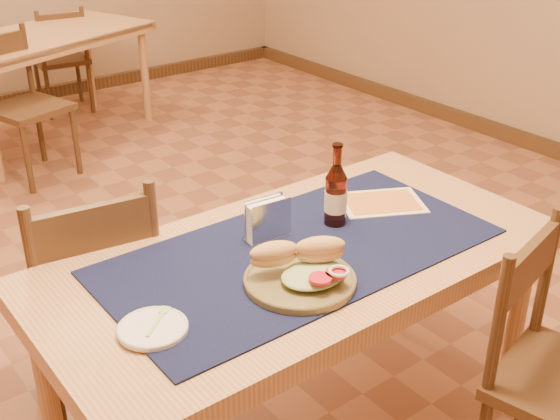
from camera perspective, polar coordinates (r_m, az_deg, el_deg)
main_table at (r=2.16m, az=1.61°, el=-5.28°), size 1.60×0.80×0.75m
placemat at (r=2.12m, az=1.64°, el=-3.32°), size 1.20×0.60×0.01m
baseboard at (r=3.06m, az=-8.04°, el=-8.68°), size 6.00×7.00×0.10m
back_table at (r=5.12m, az=-18.97°, el=12.47°), size 1.67×1.22×0.75m
chair_main_far at (r=2.47m, az=-15.01°, el=-6.83°), size 0.49×0.49×0.94m
chair_back_near at (r=4.59m, az=-20.16°, el=8.13°), size 0.52×0.52×0.91m
chair_back_far at (r=5.76m, az=-17.33°, el=11.70°), size 0.42×0.42×0.82m
sandwich_plate at (r=1.94m, az=1.83°, el=-5.08°), size 0.31×0.31×0.12m
side_plate at (r=1.80m, az=-10.30°, el=-9.39°), size 0.18×0.18×0.01m
fork at (r=1.82m, az=-9.82°, el=-8.69°), size 0.11×0.10×0.00m
beer_bottle at (r=2.23m, az=4.56°, el=1.24°), size 0.07×0.07×0.27m
napkin_holder at (r=2.15m, az=-1.00°, el=-0.84°), size 0.15×0.06×0.13m
menu_card at (r=2.42m, az=8.25°, el=0.62°), size 0.34×0.31×0.01m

